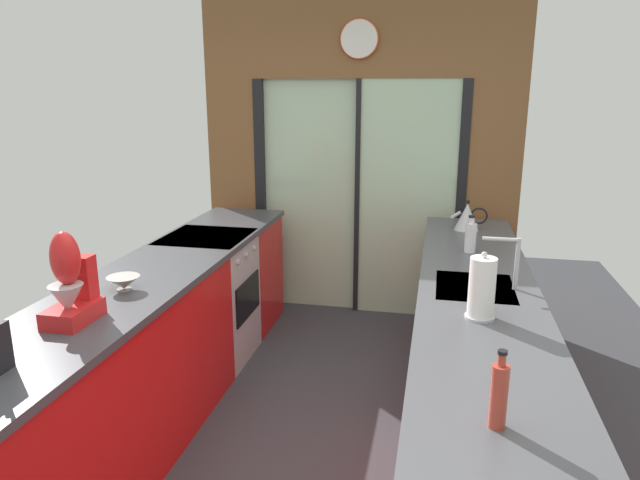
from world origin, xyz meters
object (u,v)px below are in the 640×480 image
(stand_mixer, at_px, (71,288))
(kettle, at_px, (467,217))
(soap_bottle_far, at_px, (471,237))
(mixing_bowl_far, at_px, (124,283))
(oven_range, at_px, (209,298))
(soap_bottle_near, at_px, (499,395))
(paper_towel_roll, at_px, (482,289))

(stand_mixer, bearing_deg, kettle, 49.90)
(stand_mixer, height_order, soap_bottle_far, stand_mixer)
(soap_bottle_far, bearing_deg, mixing_bowl_far, -148.30)
(soap_bottle_far, bearing_deg, oven_range, 179.12)
(oven_range, bearing_deg, mixing_bowl_far, -89.06)
(soap_bottle_near, bearing_deg, paper_towel_roll, 90.00)
(paper_towel_roll, bearing_deg, mixing_bowl_far, 179.78)
(soap_bottle_far, bearing_deg, paper_towel_roll, -90.00)
(oven_range, distance_m, mixing_bowl_far, 1.23)
(mixing_bowl_far, relative_size, kettle, 0.64)
(stand_mixer, height_order, soap_bottle_near, stand_mixer)
(mixing_bowl_far, bearing_deg, oven_range, 90.94)
(kettle, bearing_deg, soap_bottle_near, -90.05)
(soap_bottle_far, bearing_deg, soap_bottle_near, -90.00)
(oven_range, height_order, kettle, kettle)
(soap_bottle_near, height_order, paper_towel_roll, paper_towel_roll)
(oven_range, relative_size, soap_bottle_near, 3.57)
(kettle, xyz_separation_m, paper_towel_roll, (-0.00, -1.70, 0.04))
(stand_mixer, bearing_deg, mixing_bowl_far, 90.00)
(stand_mixer, xyz_separation_m, paper_towel_roll, (1.78, 0.42, -0.02))
(paper_towel_roll, bearing_deg, soap_bottle_near, -90.00)
(soap_bottle_far, height_order, paper_towel_roll, paper_towel_roll)
(mixing_bowl_far, xyz_separation_m, stand_mixer, (0.00, -0.42, 0.12))
(kettle, height_order, soap_bottle_near, soap_bottle_near)
(oven_range, relative_size, stand_mixer, 2.19)
(oven_range, bearing_deg, paper_towel_roll, -32.24)
(oven_range, bearing_deg, soap_bottle_far, -0.88)
(kettle, xyz_separation_m, soap_bottle_far, (-0.00, -0.59, 0.00))
(kettle, relative_size, paper_towel_roll, 0.85)
(soap_bottle_far, relative_size, paper_towel_roll, 0.75)
(mixing_bowl_far, height_order, stand_mixer, stand_mixer)
(mixing_bowl_far, height_order, soap_bottle_far, soap_bottle_far)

